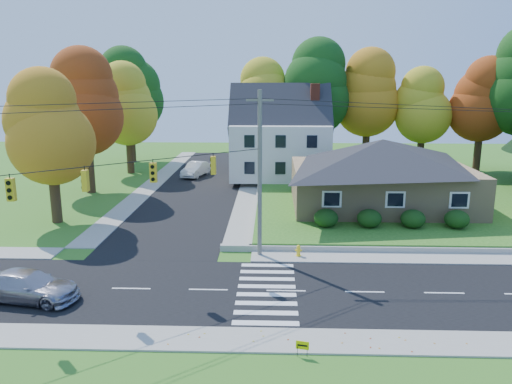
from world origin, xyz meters
TOP-DOWN VIEW (x-y plane):
  - ground at (0.00, 0.00)m, footprint 120.00×120.00m
  - road_main at (0.00, 0.00)m, footprint 90.00×8.00m
  - road_cross at (-8.00, 26.00)m, footprint 8.00×44.00m
  - sidewalk_north at (0.00, 5.00)m, footprint 90.00×2.00m
  - sidewalk_south at (0.00, -5.00)m, footprint 90.00×2.00m
  - lawn at (13.00, 21.00)m, footprint 30.00×30.00m
  - ranch_house at (8.00, 16.00)m, footprint 14.60×10.60m
  - colonial_house at (0.04, 28.00)m, footprint 10.40×8.40m
  - hedge_row at (7.50, 9.80)m, footprint 10.70×1.70m
  - traffic_infrastructure at (-0.15, 1.35)m, footprint 38.10×10.66m
  - tree_lot_0 at (-2.00, 34.00)m, footprint 6.72×6.72m
  - tree_lot_1 at (4.00, 33.00)m, footprint 7.84×7.84m
  - tree_lot_2 at (10.00, 34.00)m, footprint 7.28×7.28m
  - tree_lot_3 at (16.00, 33.00)m, footprint 6.16×6.16m
  - tree_lot_4 at (22.00, 32.00)m, footprint 6.72×6.72m
  - tree_west_0 at (-17.00, 12.00)m, footprint 6.16×6.16m
  - tree_west_1 at (-18.00, 22.00)m, footprint 7.28×7.28m
  - tree_west_2 at (-17.00, 32.00)m, footprint 6.72×6.72m
  - tree_west_3 at (-19.00, 40.00)m, footprint 7.84×7.84m
  - silver_sedan at (-12.59, -1.51)m, footprint 5.29×2.85m
  - white_car at (-9.24, 30.17)m, footprint 2.83×5.04m
  - fire_hydrant at (0.87, 5.02)m, footprint 0.43×0.34m
  - yard_sign at (0.48, -6.11)m, footprint 0.51×0.14m

SIDE VIEW (x-z plane):
  - ground at x=0.00m, z-range 0.00..0.00m
  - road_main at x=0.00m, z-range 0.00..0.02m
  - road_cross at x=-8.00m, z-range 0.00..0.02m
  - sidewalk_north at x=0.00m, z-range 0.00..0.08m
  - sidewalk_south at x=0.00m, z-range 0.00..0.08m
  - lawn at x=13.00m, z-range 0.00..0.50m
  - fire_hydrant at x=0.87m, z-range -0.02..0.75m
  - yard_sign at x=0.48m, z-range 0.14..0.78m
  - silver_sedan at x=-12.59m, z-range 0.02..1.48m
  - white_car at x=-9.24m, z-range 0.02..1.59m
  - hedge_row at x=7.50m, z-range 0.50..1.77m
  - ranch_house at x=8.00m, z-range 0.57..5.97m
  - colonial_house at x=0.04m, z-range -0.22..9.38m
  - traffic_infrastructure at x=-0.15m, z-range 0.15..10.15m
  - tree_west_0 at x=-17.00m, z-range 1.42..12.89m
  - tree_lot_3 at x=16.00m, z-range 1.92..13.39m
  - tree_west_2 at x=-17.00m, z-range 1.55..14.06m
  - tree_lot_0 at x=-2.00m, z-range 2.05..14.56m
  - tree_lot_4 at x=22.00m, z-range 2.05..14.56m
  - tree_west_1 at x=-18.00m, z-range 1.68..15.24m
  - tree_lot_2 at x=10.00m, z-range 2.18..15.74m
  - tree_west_3 at x=-19.00m, z-range 1.81..16.41m
  - tree_lot_1 at x=4.00m, z-range 2.31..16.91m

